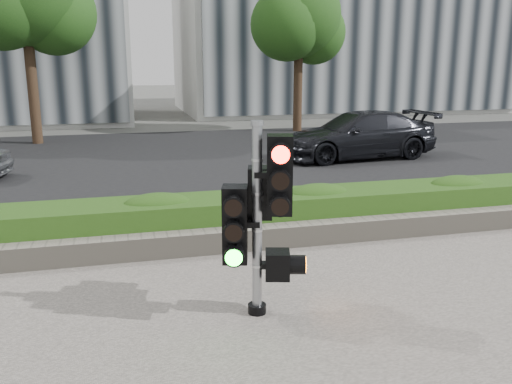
# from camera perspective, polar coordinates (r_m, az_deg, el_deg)

# --- Properties ---
(ground) EXTENTS (120.00, 120.00, 0.00)m
(ground) POSITION_cam_1_polar(r_m,az_deg,el_deg) (6.75, 2.05, -11.57)
(ground) COLOR #51514C
(ground) RESTS_ON ground
(road) EXTENTS (60.00, 13.00, 0.02)m
(road) POSITION_cam_1_polar(r_m,az_deg,el_deg) (16.20, -7.99, 3.38)
(road) COLOR black
(road) RESTS_ON ground
(curb) EXTENTS (60.00, 0.25, 0.12)m
(curb) POSITION_cam_1_polar(r_m,az_deg,el_deg) (9.59, -3.27, -3.42)
(curb) COLOR gray
(curb) RESTS_ON ground
(stone_wall) EXTENTS (12.00, 0.32, 0.34)m
(stone_wall) POSITION_cam_1_polar(r_m,az_deg,el_deg) (8.38, -1.62, -4.95)
(stone_wall) COLOR gray
(stone_wall) RESTS_ON sidewalk
(hedge) EXTENTS (12.00, 1.00, 0.68)m
(hedge) POSITION_cam_1_polar(r_m,az_deg,el_deg) (8.94, -2.55, -2.62)
(hedge) COLOR #4D8428
(hedge) RESTS_ON sidewalk
(building_right) EXTENTS (18.00, 10.00, 12.00)m
(building_right) POSITION_cam_1_polar(r_m,az_deg,el_deg) (33.52, 8.49, 18.92)
(building_right) COLOR #B7B7B2
(building_right) RESTS_ON ground
(tree_right) EXTENTS (4.10, 3.58, 6.53)m
(tree_right) POSITION_cam_1_polar(r_m,az_deg,el_deg) (22.64, 4.48, 17.73)
(tree_right) COLOR black
(tree_right) RESTS_ON ground
(traffic_signal) EXTENTS (0.82, 0.66, 2.23)m
(traffic_signal) POSITION_cam_1_polar(r_m,az_deg,el_deg) (6.02, 0.41, -1.90)
(traffic_signal) COLOR black
(traffic_signal) RESTS_ON sidewalk
(car_dark) EXTENTS (4.91, 2.36, 1.38)m
(car_dark) POSITION_cam_1_polar(r_m,az_deg,el_deg) (16.50, 10.67, 5.93)
(car_dark) COLOR black
(car_dark) RESTS_ON road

